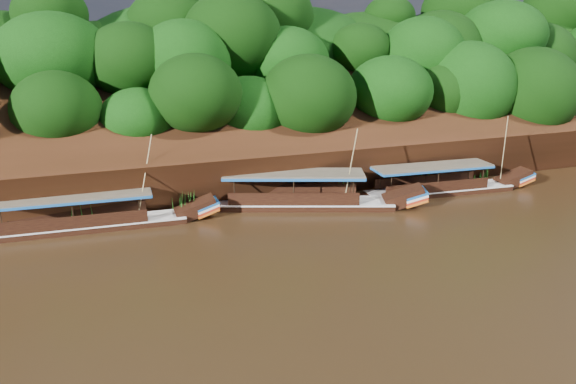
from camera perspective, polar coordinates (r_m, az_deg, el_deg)
name	(u,v)px	position (r m, az deg, el deg)	size (l,w,h in m)	color
ground	(317,253)	(31.60, 3.01, -6.25)	(160.00, 160.00, 0.00)	black
riverbank	(221,141)	(51.77, -6.85, 5.19)	(120.00, 30.06, 19.40)	black
boat_0	(448,186)	(43.87, 15.94, 0.57)	(13.71, 2.91, 6.23)	black
boat_1	(315,200)	(38.92, 2.79, -0.77)	(14.33, 6.87, 6.24)	black
boat_2	(100,220)	(37.06, -18.54, -2.72)	(14.24, 2.72, 6.09)	black
reeds	(223,196)	(38.80, -6.60, -0.44)	(47.63, 2.57, 2.02)	#266E1B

